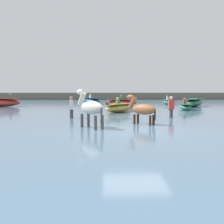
% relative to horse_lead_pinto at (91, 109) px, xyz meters
% --- Properties ---
extents(ground_plane, '(120.00, 120.00, 0.00)m').
position_rel_horse_lead_pinto_xyz_m(ground_plane, '(1.76, -0.93, -1.19)').
color(ground_plane, '#756B56').
extents(water_surface, '(90.00, 90.00, 0.38)m').
position_rel_horse_lead_pinto_xyz_m(water_surface, '(1.76, 9.07, -1.00)').
color(water_surface, slate).
rests_on(water_surface, ground).
extents(horse_lead_pinto, '(1.39, 1.66, 2.02)m').
position_rel_horse_lead_pinto_xyz_m(horse_lead_pinto, '(0.00, 0.00, 0.00)').
color(horse_lead_pinto, beige).
rests_on(horse_lead_pinto, ground).
extents(horse_trailing_chestnut, '(1.40, 1.28, 1.76)m').
position_rel_horse_lead_pinto_xyz_m(horse_trailing_chestnut, '(2.36, 1.19, -0.15)').
color(horse_trailing_chestnut, brown).
rests_on(horse_trailing_chestnut, ground).
extents(boat_mid_outer, '(3.29, 1.55, 1.15)m').
position_rel_horse_lead_pinto_xyz_m(boat_mid_outer, '(2.43, 17.42, -0.47)').
color(boat_mid_outer, '#BC382D').
rests_on(boat_mid_outer, water_surface).
extents(boat_distant_west, '(2.60, 3.01, 1.10)m').
position_rel_horse_lead_pinto_xyz_m(boat_distant_west, '(1.64, 8.70, -0.50)').
color(boat_distant_west, gold).
rests_on(boat_distant_west, water_surface).
extents(boat_far_offshore, '(3.22, 3.99, 0.93)m').
position_rel_horse_lead_pinto_xyz_m(boat_far_offshore, '(9.54, 15.47, -0.42)').
color(boat_far_offshore, '#337556').
rests_on(boat_far_offshore, water_surface).
extents(boat_mid_channel, '(3.09, 3.38, 1.19)m').
position_rel_horse_lead_pinto_xyz_m(boat_mid_channel, '(-1.07, 22.31, -0.45)').
color(boat_mid_channel, '#28518E').
rests_on(boat_mid_channel, water_surface).
extents(boat_far_inshore, '(1.09, 2.52, 1.01)m').
position_rel_horse_lead_pinto_xyz_m(boat_far_inshore, '(8.09, 20.28, -0.54)').
color(boat_far_inshore, '#337556').
rests_on(boat_far_inshore, water_surface).
extents(boat_near_starboard, '(1.07, 2.67, 0.98)m').
position_rel_horse_lead_pinto_xyz_m(boat_near_starboard, '(7.28, 10.92, -0.55)').
color(boat_near_starboard, '#337556').
rests_on(boat_near_starboard, water_surface).
extents(person_wading_mid, '(0.22, 0.33, 1.63)m').
position_rel_horse_lead_pinto_xyz_m(person_wading_mid, '(-1.31, 4.27, -0.32)').
color(person_wading_mid, '#383842').
rests_on(person_wading_mid, ground).
extents(person_spectator_far, '(0.33, 0.22, 1.63)m').
position_rel_horse_lead_pinto_xyz_m(person_spectator_far, '(4.50, 4.38, -0.32)').
color(person_spectator_far, '#383842').
rests_on(person_spectator_far, ground).
extents(far_shoreline, '(80.00, 2.40, 1.62)m').
position_rel_horse_lead_pinto_xyz_m(far_shoreline, '(1.76, 38.72, -0.38)').
color(far_shoreline, '#605B4C').
rests_on(far_shoreline, ground).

